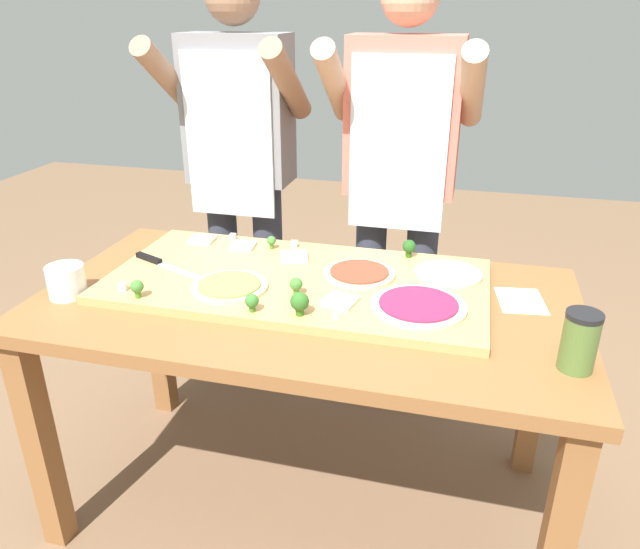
{
  "coord_description": "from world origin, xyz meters",
  "views": [
    {
      "loc": [
        0.43,
        -1.48,
        1.53
      ],
      "look_at": [
        0.02,
        0.09,
        0.8
      ],
      "focal_mm": 33.35,
      "sensor_mm": 36.0,
      "label": 1
    }
  ],
  "objects_px": {
    "pizza_slice_center": "(243,246)",
    "broccoli_floret_front_left": "(409,247)",
    "pizza_slice_near_right": "(294,257)",
    "chefs_knife": "(161,263)",
    "broccoli_floret_center_right": "(271,241)",
    "broccoli_floret_front_right": "(296,285)",
    "cheese_crumble_b": "(123,287)",
    "sauce_jar": "(580,341)",
    "recipe_note": "(521,301)",
    "broccoli_floret_back_mid": "(300,302)",
    "cheese_crumble_d": "(233,237)",
    "pizza_slice_far_right": "(202,240)",
    "pizza_whole_pesto_green": "(230,286)",
    "broccoli_floret_center_left": "(137,287)",
    "pizza_whole_white_garlic": "(448,273)",
    "cheese_crumble_c": "(337,316)",
    "cook_right": "(400,166)",
    "pizza_slice_near_left": "(340,301)",
    "pizza_whole_beet_magenta": "(418,305)",
    "cook_left": "(240,157)",
    "flour_cup": "(67,283)",
    "prep_table": "(306,329)",
    "broccoli_floret_back_left": "(252,302)",
    "pizza_whole_tomato_red": "(359,273)",
    "cheese_crumble_a": "(294,244)"
  },
  "relations": [
    {
      "from": "broccoli_floret_center_left",
      "to": "chefs_knife",
      "type": "bearing_deg",
      "value": 103.2
    },
    {
      "from": "sauce_jar",
      "to": "recipe_note",
      "type": "distance_m",
      "value": 0.36
    },
    {
      "from": "pizza_whole_white_garlic",
      "to": "cheese_crumble_c",
      "type": "xyz_separation_m",
      "value": [
        -0.26,
        -0.35,
        0.0
      ]
    },
    {
      "from": "flour_cup",
      "to": "sauce_jar",
      "type": "distance_m",
      "value": 1.38
    },
    {
      "from": "cook_right",
      "to": "pizza_slice_near_left",
      "type": "bearing_deg",
      "value": -94.25
    },
    {
      "from": "chefs_knife",
      "to": "broccoli_floret_front_left",
      "type": "xyz_separation_m",
      "value": [
        0.75,
        0.26,
        0.03
      ]
    },
    {
      "from": "pizza_slice_far_right",
      "to": "cook_left",
      "type": "relative_size",
      "value": 0.05
    },
    {
      "from": "pizza_whole_tomato_red",
      "to": "cook_right",
      "type": "distance_m",
      "value": 0.59
    },
    {
      "from": "pizza_whole_white_garlic",
      "to": "recipe_note",
      "type": "bearing_deg",
      "value": -17.73
    },
    {
      "from": "pizza_slice_near_right",
      "to": "flour_cup",
      "type": "xyz_separation_m",
      "value": [
        -0.57,
        -0.38,
        0.01
      ]
    },
    {
      "from": "pizza_whole_tomato_red",
      "to": "pizza_slice_near_left",
      "type": "height_order",
      "value": "pizza_whole_tomato_red"
    },
    {
      "from": "broccoli_floret_front_left",
      "to": "cheese_crumble_b",
      "type": "xyz_separation_m",
      "value": [
        -0.76,
        -0.45,
        -0.02
      ]
    },
    {
      "from": "pizza_whole_beet_magenta",
      "to": "broccoli_floret_front_right",
      "type": "distance_m",
      "value": 0.34
    },
    {
      "from": "cheese_crumble_d",
      "to": "recipe_note",
      "type": "height_order",
      "value": "cheese_crumble_d"
    },
    {
      "from": "broccoli_floret_back_mid",
      "to": "cheese_crumble_d",
      "type": "height_order",
      "value": "broccoli_floret_back_mid"
    },
    {
      "from": "pizza_whole_pesto_green",
      "to": "pizza_slice_center",
      "type": "xyz_separation_m",
      "value": [
        -0.08,
        0.31,
        -0.0
      ]
    },
    {
      "from": "pizza_slice_near_right",
      "to": "chefs_knife",
      "type": "bearing_deg",
      "value": -158.28
    },
    {
      "from": "pizza_whole_pesto_green",
      "to": "cook_right",
      "type": "bearing_deg",
      "value": 62.43
    },
    {
      "from": "prep_table",
      "to": "broccoli_floret_back_left",
      "type": "relative_size",
      "value": 31.05
    },
    {
      "from": "prep_table",
      "to": "broccoli_floret_front_left",
      "type": "distance_m",
      "value": 0.44
    },
    {
      "from": "pizza_whole_beet_magenta",
      "to": "cook_left",
      "type": "height_order",
      "value": "cook_left"
    },
    {
      "from": "pizza_slice_near_left",
      "to": "pizza_whole_white_garlic",
      "type": "bearing_deg",
      "value": 43.49
    },
    {
      "from": "pizza_whole_pesto_green",
      "to": "broccoli_floret_center_left",
      "type": "xyz_separation_m",
      "value": [
        -0.22,
        -0.12,
        0.02
      ]
    },
    {
      "from": "pizza_slice_near_right",
      "to": "broccoli_floret_center_right",
      "type": "height_order",
      "value": "broccoli_floret_center_right"
    },
    {
      "from": "pizza_whole_pesto_green",
      "to": "sauce_jar",
      "type": "bearing_deg",
      "value": -9.32
    },
    {
      "from": "pizza_slice_far_right",
      "to": "broccoli_floret_front_left",
      "type": "height_order",
      "value": "broccoli_floret_front_left"
    },
    {
      "from": "broccoli_floret_center_right",
      "to": "cheese_crumble_b",
      "type": "distance_m",
      "value": 0.51
    },
    {
      "from": "broccoli_floret_front_right",
      "to": "cheese_crumble_c",
      "type": "xyz_separation_m",
      "value": [
        0.14,
        -0.11,
        -0.02
      ]
    },
    {
      "from": "cheese_crumble_d",
      "to": "sauce_jar",
      "type": "distance_m",
      "value": 1.18
    },
    {
      "from": "sauce_jar",
      "to": "cook_left",
      "type": "bearing_deg",
      "value": 142.73
    },
    {
      "from": "pizza_slice_near_left",
      "to": "broccoli_floret_center_left",
      "type": "bearing_deg",
      "value": -168.85
    },
    {
      "from": "pizza_whole_beet_magenta",
      "to": "cheese_crumble_a",
      "type": "relative_size",
      "value": 12.31
    },
    {
      "from": "cheese_crumble_c",
      "to": "pizza_slice_center",
      "type": "bearing_deg",
      "value": 135.83
    },
    {
      "from": "pizza_whole_white_garlic",
      "to": "broccoli_floret_back_left",
      "type": "height_order",
      "value": "broccoli_floret_back_left"
    },
    {
      "from": "pizza_whole_beet_magenta",
      "to": "pizza_slice_near_right",
      "type": "distance_m",
      "value": 0.49
    },
    {
      "from": "broccoli_floret_front_right",
      "to": "cheese_crumble_d",
      "type": "distance_m",
      "value": 0.5
    },
    {
      "from": "pizza_slice_center",
      "to": "pizza_slice_near_left",
      "type": "distance_m",
      "value": 0.52
    },
    {
      "from": "broccoli_floret_center_left",
      "to": "cheese_crumble_b",
      "type": "xyz_separation_m",
      "value": [
        -0.07,
        0.03,
        -0.02
      ]
    },
    {
      "from": "broccoli_floret_back_mid",
      "to": "prep_table",
      "type": "bearing_deg",
      "value": 99.91
    },
    {
      "from": "pizza_whole_beet_magenta",
      "to": "recipe_note",
      "type": "height_order",
      "value": "pizza_whole_beet_magenta"
    },
    {
      "from": "cheese_crumble_b",
      "to": "cook_right",
      "type": "xyz_separation_m",
      "value": [
        0.68,
        0.82,
        0.19
      ]
    },
    {
      "from": "broccoli_floret_center_right",
      "to": "broccoli_floret_front_right",
      "type": "height_order",
      "value": "broccoli_floret_front_right"
    },
    {
      "from": "cheese_crumble_d",
      "to": "pizza_whole_beet_magenta",
      "type": "bearing_deg",
      "value": -27.89
    },
    {
      "from": "pizza_slice_far_right",
      "to": "cheese_crumble_c",
      "type": "distance_m",
      "value": 0.72
    },
    {
      "from": "prep_table",
      "to": "pizza_whole_pesto_green",
      "type": "height_order",
      "value": "pizza_whole_pesto_green"
    },
    {
      "from": "broccoli_floret_front_left",
      "to": "flour_cup",
      "type": "distance_m",
      "value": 1.04
    },
    {
      "from": "pizza_slice_far_right",
      "to": "broccoli_floret_center_left",
      "type": "height_order",
      "value": "broccoli_floret_center_left"
    },
    {
      "from": "pizza_slice_center",
      "to": "broccoli_floret_front_left",
      "type": "bearing_deg",
      "value": 5.73
    },
    {
      "from": "pizza_whole_white_garlic",
      "to": "pizza_whole_beet_magenta",
      "type": "distance_m",
      "value": 0.25
    },
    {
      "from": "pizza_slice_near_left",
      "to": "broccoli_floret_center_right",
      "type": "height_order",
      "value": "broccoli_floret_center_right"
    }
  ]
}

